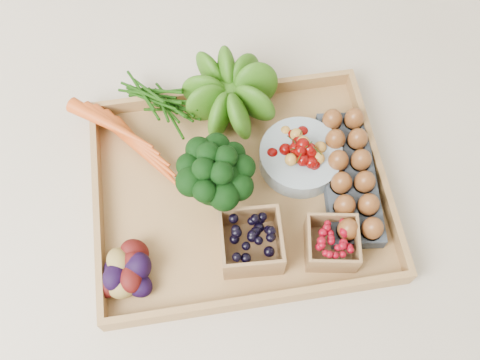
{
  "coord_description": "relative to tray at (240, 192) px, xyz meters",
  "views": [
    {
      "loc": [
        -0.07,
        -0.43,
        0.95
      ],
      "look_at": [
        0.0,
        0.0,
        0.06
      ],
      "focal_mm": 40.0,
      "sensor_mm": 36.0,
      "label": 1
    }
  ],
  "objects": [
    {
      "name": "ground",
      "position": [
        0.0,
        0.0,
        -0.01
      ],
      "size": [
        4.0,
        4.0,
        0.0
      ],
      "primitive_type": "plane",
      "color": "beige",
      "rests_on": "ground"
    },
    {
      "name": "broccoli",
      "position": [
        -0.04,
        -0.01,
        0.06
      ],
      "size": [
        0.14,
        0.14,
        0.11
      ],
      "primitive_type": null,
      "color": "black",
      "rests_on": "tray"
    },
    {
      "name": "cherry_bowl",
      "position": [
        0.13,
        0.04,
        0.03
      ],
      "size": [
        0.16,
        0.16,
        0.04
      ],
      "primitive_type": "cylinder",
      "color": "#8C9EA5",
      "rests_on": "tray"
    },
    {
      "name": "tray",
      "position": [
        0.0,
        0.0,
        0.0
      ],
      "size": [
        0.55,
        0.45,
        0.01
      ],
      "primitive_type": "cube",
      "color": "#AC7F48",
      "rests_on": "ground"
    },
    {
      "name": "punnet_blackberry",
      "position": [
        0.0,
        -0.12,
        0.04
      ],
      "size": [
        0.11,
        0.11,
        0.07
      ],
      "primitive_type": "cube",
      "rotation": [
        0.0,
        0.0,
        -0.06
      ],
      "color": "black",
      "rests_on": "tray"
    },
    {
      "name": "egg_carton",
      "position": [
        0.21,
        -0.01,
        0.02
      ],
      "size": [
        0.13,
        0.29,
        0.03
      ],
      "primitive_type": "cube",
      "rotation": [
        0.0,
        0.0,
        -0.11
      ],
      "color": "#343A42",
      "rests_on": "tray"
    },
    {
      "name": "potatoes",
      "position": [
        -0.22,
        -0.14,
        0.04
      ],
      "size": [
        0.13,
        0.13,
        0.07
      ],
      "primitive_type": null,
      "color": "#3E0B09",
      "rests_on": "tray"
    },
    {
      "name": "punnet_raspberry",
      "position": [
        0.14,
        -0.14,
        0.04
      ],
      "size": [
        0.11,
        0.11,
        0.06
      ],
      "primitive_type": "cube",
      "rotation": [
        0.0,
        0.0,
        -0.17
      ],
      "color": "maroon",
      "rests_on": "tray"
    },
    {
      "name": "lettuce",
      "position": [
        0.01,
        0.19,
        0.08
      ],
      "size": [
        0.14,
        0.14,
        0.14
      ],
      "primitive_type": "sphere",
      "color": "#224A0B",
      "rests_on": "tray"
    },
    {
      "name": "carrots",
      "position": [
        -0.2,
        0.13,
        0.03
      ],
      "size": [
        0.21,
        0.15,
        0.05
      ],
      "primitive_type": null,
      "color": "#C94915",
      "rests_on": "tray"
    }
  ]
}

